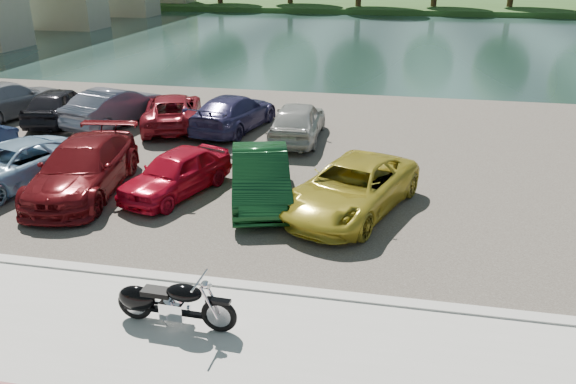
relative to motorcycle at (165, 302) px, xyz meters
name	(u,v)px	position (x,y,z in m)	size (l,w,h in m)	color
ground	(223,353)	(1.23, -0.49, -0.56)	(200.00, 200.00, 0.00)	#595447
kerb	(251,288)	(1.23, 1.51, -0.49)	(60.00, 0.30, 0.14)	#BAB8AF
parking_lot	(317,152)	(1.23, 10.51, -0.54)	(60.00, 18.00, 0.04)	#3E3932
river	(370,39)	(1.23, 39.51, -0.56)	(120.00, 40.00, 0.00)	#1A2E2A
far_bank	(385,4)	(1.23, 71.51, -0.26)	(120.00, 24.00, 0.60)	#254518
motorcycle	(165,302)	(0.00, 0.00, 0.00)	(2.33, 0.75, 1.05)	black
car_2	(13,165)	(-7.12, 5.61, 0.11)	(2.11, 4.58, 1.27)	#90B5D1
car_3	(83,168)	(-4.79, 5.55, 0.23)	(2.09, 5.15, 1.49)	#5F0D11
car_4	(176,173)	(-2.15, 5.98, 0.12)	(1.53, 3.79, 1.29)	red
car_5	(261,176)	(0.33, 5.98, 0.20)	(1.53, 4.38, 1.44)	#103C1A
car_6	(351,188)	(2.87, 5.75, 0.16)	(2.26, 4.90, 1.36)	gold
car_7	(8,99)	(-12.24, 12.47, 0.23)	(2.09, 5.15, 1.50)	gray
car_8	(60,105)	(-9.63, 12.13, 0.20)	(1.71, 4.26, 1.45)	black
car_9	(116,107)	(-7.20, 12.22, 0.23)	(1.59, 4.55, 1.50)	slate
car_10	(173,111)	(-4.86, 12.39, 0.14)	(2.20, 4.78, 1.33)	maroon
car_11	(234,113)	(-2.35, 12.47, 0.17)	(1.94, 4.77, 1.38)	#312C57
car_12	(298,121)	(0.33, 11.70, 0.21)	(1.72, 4.28, 1.46)	#AAABA6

